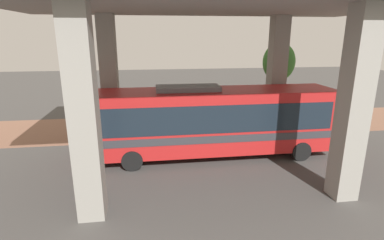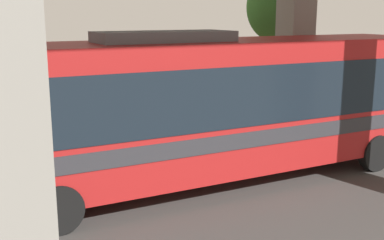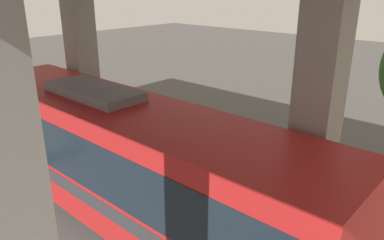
% 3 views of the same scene
% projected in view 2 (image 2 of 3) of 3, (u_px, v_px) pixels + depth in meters
% --- Properties ---
extents(ground_plane, '(80.00, 80.00, 0.00)m').
position_uv_depth(ground_plane, '(152.00, 157.00, 14.38)').
color(ground_plane, '#474442').
rests_on(ground_plane, ground).
extents(sidewalk_strip, '(6.00, 40.00, 0.02)m').
position_uv_depth(sidewalk_strip, '(119.00, 135.00, 16.98)').
color(sidewalk_strip, '#845B47').
rests_on(sidewalk_strip, ground).
extents(bus, '(2.74, 12.58, 3.80)m').
position_uv_depth(bus, '(212.00, 102.00, 11.80)').
color(bus, '#B21E1E').
rests_on(bus, ground).
extents(planter_front, '(1.17, 1.17, 1.59)m').
position_uv_depth(planter_front, '(44.00, 130.00, 14.19)').
color(planter_front, gray).
rests_on(planter_front, ground).
extents(planter_middle, '(1.17, 1.17, 1.69)m').
position_uv_depth(planter_middle, '(142.00, 118.00, 15.45)').
color(planter_middle, gray).
rests_on(planter_middle, ground).
extents(planter_back, '(1.09, 1.09, 1.60)m').
position_uv_depth(planter_back, '(201.00, 116.00, 16.23)').
color(planter_back, gray).
rests_on(planter_back, ground).
extents(planter_extra, '(1.56, 1.56, 1.85)m').
position_uv_depth(planter_extra, '(81.00, 118.00, 15.44)').
color(planter_extra, gray).
rests_on(planter_extra, ground).
extents(street_tree_near, '(2.19, 2.19, 5.76)m').
position_uv_depth(street_tree_near, '(275.00, 8.00, 18.42)').
color(street_tree_near, brown).
rests_on(street_tree_near, ground).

